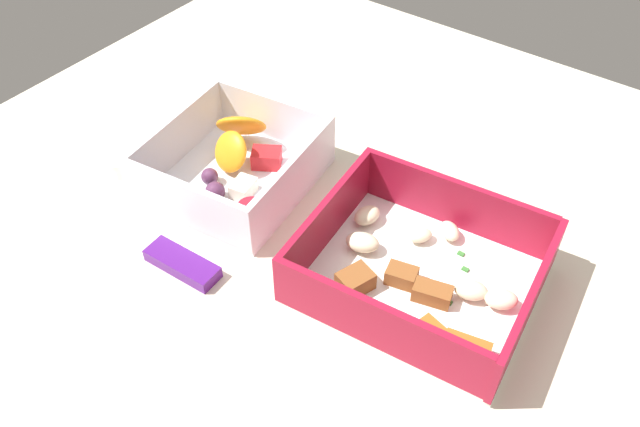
% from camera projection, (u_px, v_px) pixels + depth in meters
% --- Properties ---
extents(table_surface, '(0.80, 0.80, 0.02)m').
position_uv_depth(table_surface, '(313.00, 228.00, 0.62)').
color(table_surface, beige).
rests_on(table_surface, ground).
extents(pasta_container, '(0.20, 0.18, 0.06)m').
position_uv_depth(pasta_container, '(420.00, 272.00, 0.55)').
color(pasta_container, white).
rests_on(pasta_container, table_surface).
extents(fruit_bowl, '(0.16, 0.17, 0.06)m').
position_uv_depth(fruit_bowl, '(234.00, 166.00, 0.64)').
color(fruit_bowl, white).
rests_on(fruit_bowl, table_surface).
extents(candy_bar, '(0.07, 0.03, 0.01)m').
position_uv_depth(candy_bar, '(182.00, 264.00, 0.57)').
color(candy_bar, '#51197A').
rests_on(candy_bar, table_surface).
extents(paper_cup_liner, '(0.04, 0.04, 0.02)m').
position_uv_depth(paper_cup_liner, '(122.00, 161.00, 0.66)').
color(paper_cup_liner, white).
rests_on(paper_cup_liner, table_surface).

